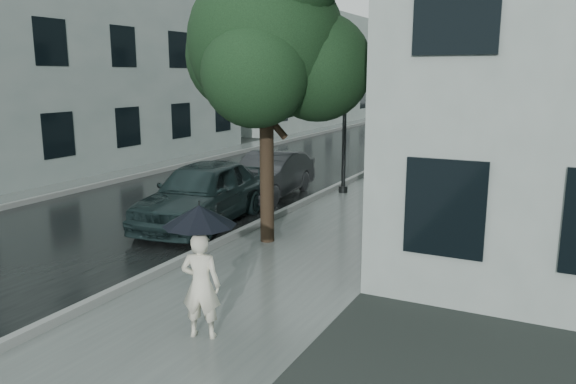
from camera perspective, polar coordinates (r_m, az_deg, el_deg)
The scene contains 14 objects.
ground at distance 9.19m, azimuth -7.93°, elevation -11.18°, with size 120.00×120.00×0.00m, color black.
sidewalk at distance 19.82m, azimuth 12.61°, elevation 1.19°, with size 3.50×60.00×0.01m, color slate.
kerb_near at distance 20.30m, azimuth 7.62°, elevation 1.83°, with size 0.15×60.00×0.15m, color slate.
asphalt_road at distance 21.68m, azimuth -1.17°, elevation 2.37°, with size 6.85×60.00×0.00m, color black.
kerb_far at distance 23.48m, azimuth -8.77°, elevation 3.15°, with size 0.15×60.00×0.15m, color slate.
sidewalk_far at distance 24.03m, azimuth -10.57°, elevation 3.11°, with size 1.70×60.00×0.01m, color #4C5451.
building_far_a at distance 23.90m, azimuth -25.52°, elevation 13.56°, with size 7.02×20.00×9.50m.
building_far_b at distance 41.37m, azimuth -0.30°, elevation 12.45°, with size 7.02×18.00×8.00m.
pedestrian at distance 7.85m, azimuth -8.83°, elevation -9.35°, with size 0.55×0.36×1.50m, color beige.
umbrella at distance 7.57m, azimuth -8.99°, elevation -2.35°, with size 1.26×1.26×0.99m.
street_tree at distance 11.94m, azimuth -1.97°, elevation 15.17°, with size 4.21×3.82×6.32m.
lamp_post at distance 17.15m, azimuth 5.40°, elevation 9.63°, with size 0.82×0.46×5.11m.
car_near at distance 13.70m, azimuth -8.67°, elevation -0.07°, with size 1.83×4.54×1.55m, color #172728.
car_far at distance 16.58m, azimuth -1.87°, elevation 1.75°, with size 1.40×4.02×1.32m, color #25282B.
Camera 1 is at (4.84, -6.94, 3.58)m, focal length 35.00 mm.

